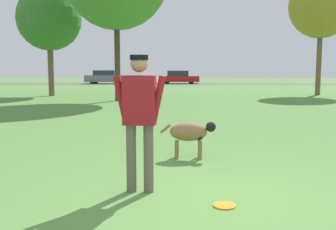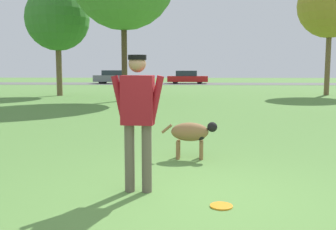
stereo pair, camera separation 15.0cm
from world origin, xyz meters
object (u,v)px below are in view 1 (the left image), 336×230
Objects in this scene: dog at (191,133)px; tree_far_right at (321,6)px; person at (140,111)px; tree_far_left at (49,19)px; parked_car_grey at (106,77)px; parked_car_red at (179,77)px; frisbee at (224,205)px.

tree_far_right is (8.35, 16.90, 4.76)m from dog.
person is 1.78× the size of dog.
tree_far_left reaches higher than person.
dog is at bearing -116.30° from tree_far_right.
tree_far_right is 1.14× the size of tree_far_left.
dog is 0.24× the size of parked_car_grey.
parked_car_red is (0.16, 33.57, 0.18)m from dog.
tree_far_left is 1.47× the size of parked_car_grey.
parked_car_grey is (-15.67, 16.50, -4.55)m from tree_far_right.
person is at bearing -69.31° from tree_far_left.
tree_far_left is 19.68m from parked_car_red.
frisbee is 0.06× the size of parked_car_grey.
tree_far_right is at bearing 68.72° from person.
dog is at bearing -89.71° from parked_car_red.
dog is at bearing 73.64° from person.
person is 6.69× the size of frisbee.
parked_car_grey is 1.04× the size of parked_car_red.
frisbee is 36.03m from parked_car_red.
parked_car_red is (-8.20, 16.67, -4.58)m from tree_far_right.
parked_car_grey is (-7.31, 33.40, 0.21)m from dog.
tree_far_left reaches higher than frisbee.
dog is 0.16× the size of tree_far_left.
tree_far_right reaches higher than frisbee.
tree_far_left is at bearing 117.56° from dog.
parked_car_grey is at bearing 101.99° from frisbee.
dog is 0.24× the size of parked_car_red.
tree_far_right reaches higher than person.
tree_far_left is (-7.74, 18.26, 4.40)m from frisbee.
parked_car_grey is 7.47m from parked_car_red.
tree_far_right is 1.73× the size of parked_car_red.
tree_far_right is at bearing -63.26° from parked_car_red.
frisbee is at bearing -22.57° from person.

